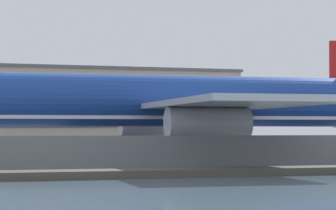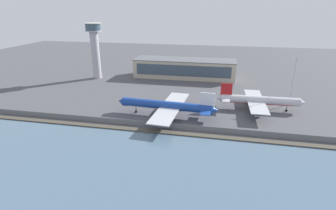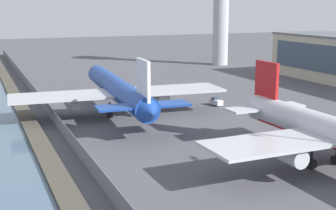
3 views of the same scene
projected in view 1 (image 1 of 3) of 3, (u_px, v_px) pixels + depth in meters
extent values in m
plane|color=#4C4C51|center=(189.00, 162.00, 71.27)|extent=(500.00, 500.00, 0.00)
cube|color=#474238|center=(295.00, 171.00, 51.80)|extent=(320.00, 3.00, 0.50)
cube|color=slate|center=(265.00, 153.00, 56.11)|extent=(280.00, 0.08, 2.53)
cylinder|color=slate|center=(265.00, 153.00, 56.11)|extent=(0.10, 0.10, 2.53)
cylinder|color=#193D93|center=(167.00, 101.00, 68.45)|extent=(45.53, 7.42, 4.42)
cube|color=silver|center=(167.00, 115.00, 68.41)|extent=(38.68, 6.08, 0.80)
cube|color=#B7BABF|center=(233.00, 103.00, 58.45)|extent=(11.39, 22.37, 0.44)
cube|color=#B7BABF|center=(162.00, 110.00, 79.53)|extent=(11.39, 22.37, 0.44)
cylinder|color=#B7BABF|center=(208.00, 123.00, 59.76)|extent=(6.49, 2.85, 2.43)
cylinder|color=#B7BABF|center=(153.00, 125.00, 77.46)|extent=(6.49, 2.85, 2.43)
cylinder|color=black|center=(210.00, 142.00, 66.87)|extent=(0.35, 0.35, 2.59)
cylinder|color=black|center=(210.00, 157.00, 66.83)|extent=(1.49, 1.09, 1.42)
cylinder|color=black|center=(194.00, 141.00, 71.37)|extent=(0.35, 0.35, 2.59)
cylinder|color=black|center=(194.00, 155.00, 71.33)|extent=(1.49, 1.09, 1.42)
cone|color=silver|center=(326.00, 109.00, 92.50)|extent=(2.88, 3.95, 3.90)
cube|color=white|center=(110.00, 149.00, 90.50)|extent=(3.42, 2.11, 1.11)
cube|color=#283847|center=(107.00, 142.00, 90.34)|extent=(1.32, 1.45, 0.50)
cylinder|color=black|center=(104.00, 153.00, 89.43)|extent=(0.73, 0.33, 0.70)
cylinder|color=black|center=(100.00, 152.00, 90.63)|extent=(0.73, 0.33, 0.70)
cylinder|color=black|center=(120.00, 152.00, 90.35)|extent=(0.73, 0.33, 0.70)
cylinder|color=black|center=(115.00, 152.00, 91.55)|extent=(0.73, 0.33, 0.70)
cube|color=#BCB299|center=(24.00, 109.00, 140.10)|extent=(74.55, 19.89, 13.25)
cube|color=#3D4C5B|center=(32.00, 103.00, 130.60)|extent=(68.59, 0.16, 7.95)
cube|color=#5B5E63|center=(24.00, 70.00, 140.32)|extent=(75.15, 20.49, 0.50)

